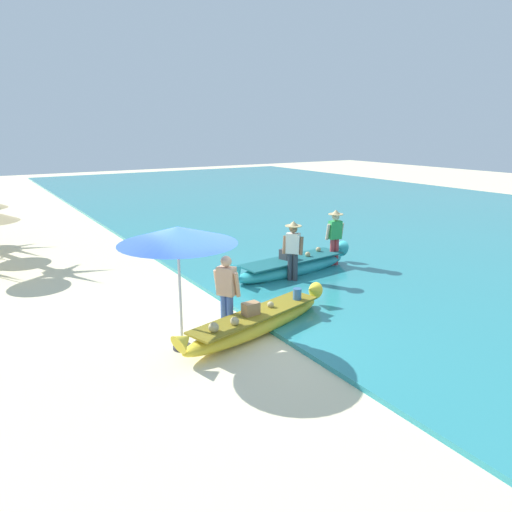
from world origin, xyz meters
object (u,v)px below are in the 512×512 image
Objects in this scene: boat_yellow_foreground at (257,322)px; patio_umbrella_large at (178,236)px; person_tourist_customer at (227,291)px; boat_cyan_midground at (292,266)px; person_vendor_hatted at (293,248)px; person_vendor_assistant at (335,235)px.

patio_umbrella_large reaches higher than boat_yellow_foreground.
boat_cyan_midground is at bearing 36.04° from person_tourist_customer.
patio_umbrella_large is at bearing 173.83° from boat_yellow_foreground.
person_tourist_customer is (-0.50, 0.34, 0.67)m from boat_yellow_foreground.
person_vendor_assistant is (1.97, 0.59, 0.03)m from person_vendor_hatted.
boat_cyan_midground is at bearing 54.14° from person_vendor_hatted.
person_vendor_hatted is 4.81m from patio_umbrella_large.
person_vendor_assistant is 0.74× the size of patio_umbrella_large.
person_tourist_customer is 0.94× the size of person_vendor_assistant.
person_vendor_hatted is (-0.40, -0.56, 0.71)m from boat_cyan_midground.
patio_umbrella_large is at bearing -171.19° from person_tourist_customer.
person_tourist_customer reaches higher than boat_cyan_midground.
person_vendor_hatted reaches higher than person_tourist_customer.
boat_yellow_foreground is at bearing -6.17° from patio_umbrella_large.
boat_cyan_midground is 2.43× the size of person_vendor_assistant.
boat_cyan_midground is (2.97, 2.86, 0.03)m from boat_yellow_foreground.
person_vendor_hatted reaches higher than boat_yellow_foreground.
boat_cyan_midground is 1.73m from person_vendor_assistant.
person_vendor_hatted reaches higher than boat_cyan_midground.
person_vendor_hatted is 0.72× the size of patio_umbrella_large.
person_tourist_customer is 5.65m from person_vendor_assistant.
patio_umbrella_large is at bearing -155.92° from person_vendor_assistant.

